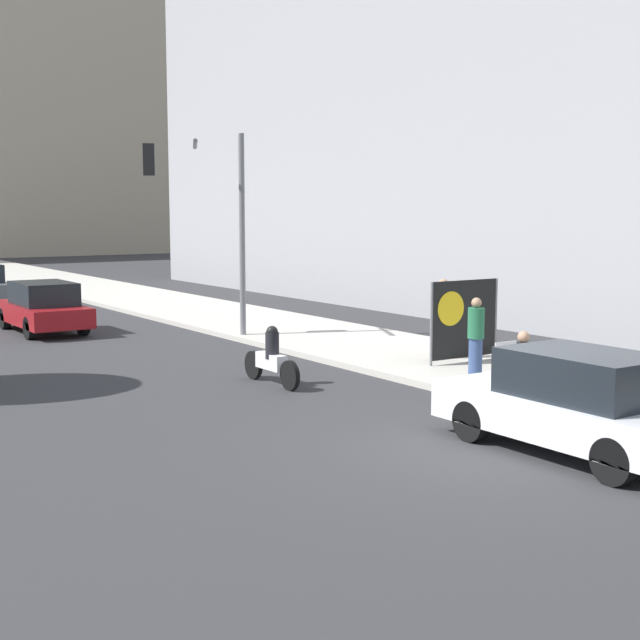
{
  "coord_description": "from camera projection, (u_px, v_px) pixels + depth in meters",
  "views": [
    {
      "loc": [
        -9.09,
        -9.34,
        3.54
      ],
      "look_at": [
        0.57,
        5.06,
        1.4
      ],
      "focal_mm": 50.0,
      "sensor_mm": 36.0,
      "label": 1
    }
  ],
  "objects": [
    {
      "name": "pedestrian_behind",
      "position": [
        443.0,
        317.0,
        20.51
      ],
      "size": [
        0.34,
        0.34,
        1.84
      ],
      "rotation": [
        0.0,
        0.0,
        5.29
      ],
      "color": "#424247",
      "rests_on": "sidewalk_curb"
    },
    {
      "name": "ground_plane",
      "position": [
        479.0,
        451.0,
        13.16
      ],
      "size": [
        160.0,
        160.0,
        0.0
      ],
      "primitive_type": "plane",
      "color": "#303033"
    },
    {
      "name": "parked_car_curbside",
      "position": [
        577.0,
        404.0,
        12.92
      ],
      "size": [
        1.75,
        4.28,
        1.53
      ],
      "color": "silver",
      "rests_on": "ground_plane"
    },
    {
      "name": "protest_banner",
      "position": [
        464.0,
        319.0,
        20.0
      ],
      "size": [
        2.01,
        0.06,
        1.85
      ],
      "color": "slate",
      "rests_on": "sidewalk_curb"
    },
    {
      "name": "motorcycle_on_road",
      "position": [
        271.0,
        359.0,
        18.12
      ],
      "size": [
        0.28,
        2.05,
        1.22
      ],
      "color": "white",
      "rests_on": "ground_plane"
    },
    {
      "name": "building_backdrop_right",
      "position": [
        459.0,
        63.0,
        34.33
      ],
      "size": [
        10.0,
        32.0,
        18.39
      ],
      "color": "#99999E",
      "rests_on": "ground_plane"
    },
    {
      "name": "sidewalk_curb",
      "position": [
        248.0,
        321.0,
        28.01
      ],
      "size": [
        4.37,
        90.0,
        0.14
      ],
      "primitive_type": "cube",
      "color": "#B7B2A8",
      "rests_on": "ground_plane"
    },
    {
      "name": "seated_protester",
      "position": [
        525.0,
        362.0,
        16.12
      ],
      "size": [
        0.99,
        0.77,
        1.23
      ],
      "rotation": [
        0.0,
        0.0,
        0.08
      ],
      "color": "#474C56",
      "rests_on": "sidewalk_curb"
    },
    {
      "name": "jogger_on_sidewalk",
      "position": [
        476.0,
        337.0,
        18.22
      ],
      "size": [
        0.34,
        0.34,
        1.64
      ],
      "rotation": [
        0.0,
        0.0,
        2.5
      ],
      "color": "#334775",
      "rests_on": "sidewalk_curb"
    },
    {
      "name": "traffic_light_pole",
      "position": [
        207.0,
        200.0,
        23.95
      ],
      "size": [
        2.49,
        2.26,
        5.46
      ],
      "color": "slate",
      "rests_on": "sidewalk_curb"
    },
    {
      "name": "car_on_road_nearest",
      "position": [
        43.0,
        307.0,
        25.89
      ],
      "size": [
        1.72,
        4.22,
        1.48
      ],
      "color": "maroon",
      "rests_on": "ground_plane"
    }
  ]
}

